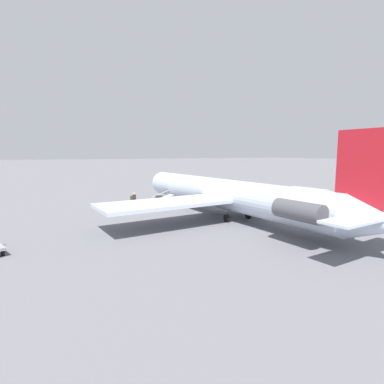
{
  "coord_description": "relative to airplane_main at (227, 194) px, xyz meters",
  "views": [
    {
      "loc": [
        -22.06,
        15.0,
        5.55
      ],
      "look_at": [
        3.47,
        1.03,
        1.83
      ],
      "focal_mm": 28.0,
      "sensor_mm": 36.0,
      "label": 1
    }
  ],
  "objects": [
    {
      "name": "ground_plane",
      "position": [
        0.94,
        0.05,
        -2.05
      ],
      "size": [
        600.0,
        600.0,
        0.0
      ],
      "primitive_type": "plane",
      "color": "slate"
    },
    {
      "name": "passenger",
      "position": [
        7.33,
        6.06,
        -1.05
      ],
      "size": [
        0.36,
        0.55,
        1.74
      ],
      "rotation": [
        0.0,
        0.0,
        -1.51
      ],
      "color": "#23232D",
      "rests_on": "ground"
    },
    {
      "name": "boarding_stairs",
      "position": [
        7.76,
        4.31,
        -1.68
      ],
      "size": [
        1.26,
        4.07,
        1.71
      ],
      "rotation": [
        0.0,
        0.0,
        -1.51
      ],
      "color": "#B2B2B7",
      "rests_on": "ground"
    },
    {
      "name": "airplane_main",
      "position": [
        0.0,
        0.0,
        0.0
      ],
      "size": [
        29.89,
        22.57,
        6.87
      ],
      "rotation": [
        0.0,
        0.0,
        0.06
      ],
      "color": "silver",
      "rests_on": "ground"
    }
  ]
}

